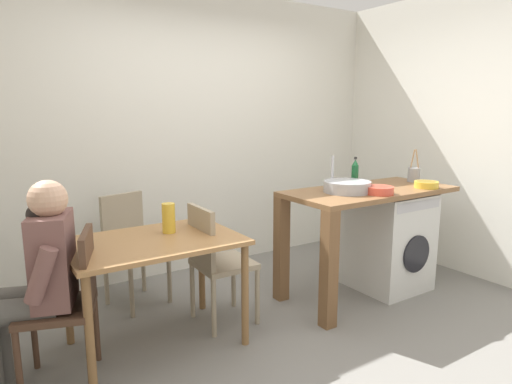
{
  "coord_description": "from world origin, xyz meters",
  "views": [
    {
      "loc": [
        -1.85,
        -2.23,
        1.57
      ],
      "look_at": [
        -0.11,
        0.45,
        0.98
      ],
      "focal_mm": 30.97,
      "sensor_mm": 36.0,
      "label": 1
    }
  ],
  "objects_px": {
    "chair_opposite": "(215,258)",
    "utensil_crock": "(414,174)",
    "washing_machine": "(388,240)",
    "chair_spare_by_wall": "(131,242)",
    "bottle_tall_green": "(355,173)",
    "colander": "(426,184)",
    "mixing_bowl": "(379,190)",
    "vase": "(169,218)",
    "seated_person": "(37,274)",
    "chair_person_seat": "(71,298)",
    "dining_table": "(154,253)"
  },
  "relations": [
    {
      "from": "chair_person_seat",
      "to": "chair_opposite",
      "type": "bearing_deg",
      "value": -61.56
    },
    {
      "from": "dining_table",
      "to": "vase",
      "type": "height_order",
      "value": "vase"
    },
    {
      "from": "chair_opposite",
      "to": "utensil_crock",
      "type": "distance_m",
      "value": 2.06
    },
    {
      "from": "washing_machine",
      "to": "colander",
      "type": "distance_m",
      "value": 0.59
    },
    {
      "from": "chair_opposite",
      "to": "vase",
      "type": "xyz_separation_m",
      "value": [
        -0.33,
        0.05,
        0.33
      ]
    },
    {
      "from": "washing_machine",
      "to": "mixing_bowl",
      "type": "distance_m",
      "value": 0.67
    },
    {
      "from": "vase",
      "to": "chair_spare_by_wall",
      "type": "bearing_deg",
      "value": 96.02
    },
    {
      "from": "chair_opposite",
      "to": "mixing_bowl",
      "type": "relative_size",
      "value": 4.04
    },
    {
      "from": "bottle_tall_green",
      "to": "colander",
      "type": "xyz_separation_m",
      "value": [
        0.46,
        -0.38,
        -0.09
      ]
    },
    {
      "from": "washing_machine",
      "to": "colander",
      "type": "bearing_deg",
      "value": -49.26
    },
    {
      "from": "washing_machine",
      "to": "dining_table",
      "type": "bearing_deg",
      "value": 175.65
    },
    {
      "from": "chair_spare_by_wall",
      "to": "utensil_crock",
      "type": "height_order",
      "value": "utensil_crock"
    },
    {
      "from": "chair_person_seat",
      "to": "chair_opposite",
      "type": "relative_size",
      "value": 1.0
    },
    {
      "from": "chair_person_seat",
      "to": "seated_person",
      "type": "distance_m",
      "value": 0.23
    },
    {
      "from": "dining_table",
      "to": "seated_person",
      "type": "height_order",
      "value": "seated_person"
    },
    {
      "from": "utensil_crock",
      "to": "colander",
      "type": "xyz_separation_m",
      "value": [
        -0.18,
        -0.27,
        -0.04
      ]
    },
    {
      "from": "washing_machine",
      "to": "vase",
      "type": "bearing_deg",
      "value": 172.41
    },
    {
      "from": "chair_spare_by_wall",
      "to": "bottle_tall_green",
      "type": "relative_size",
      "value": 3.5
    },
    {
      "from": "chair_spare_by_wall",
      "to": "utensil_crock",
      "type": "xyz_separation_m",
      "value": [
        2.39,
        -0.88,
        0.48
      ]
    },
    {
      "from": "vase",
      "to": "seated_person",
      "type": "bearing_deg",
      "value": -168.58
    },
    {
      "from": "washing_machine",
      "to": "chair_spare_by_wall",
      "type": "bearing_deg",
      "value": 155.27
    },
    {
      "from": "seated_person",
      "to": "vase",
      "type": "height_order",
      "value": "seated_person"
    },
    {
      "from": "washing_machine",
      "to": "chair_person_seat",
      "type": "bearing_deg",
      "value": 179.22
    },
    {
      "from": "seated_person",
      "to": "colander",
      "type": "distance_m",
      "value": 3.02
    },
    {
      "from": "washing_machine",
      "to": "colander",
      "type": "xyz_separation_m",
      "value": [
        0.19,
        -0.22,
        0.52
      ]
    },
    {
      "from": "chair_person_seat",
      "to": "bottle_tall_green",
      "type": "height_order",
      "value": "bottle_tall_green"
    },
    {
      "from": "seated_person",
      "to": "bottle_tall_green",
      "type": "bearing_deg",
      "value": -69.48
    },
    {
      "from": "mixing_bowl",
      "to": "chair_opposite",
      "type": "bearing_deg",
      "value": 161.98
    },
    {
      "from": "chair_person_seat",
      "to": "seated_person",
      "type": "relative_size",
      "value": 0.75
    },
    {
      "from": "chair_opposite",
      "to": "chair_spare_by_wall",
      "type": "bearing_deg",
      "value": -150.54
    },
    {
      "from": "chair_spare_by_wall",
      "to": "vase",
      "type": "bearing_deg",
      "value": 79.78
    },
    {
      "from": "colander",
      "to": "chair_person_seat",
      "type": "bearing_deg",
      "value": 174.89
    },
    {
      "from": "washing_machine",
      "to": "utensil_crock",
      "type": "xyz_separation_m",
      "value": [
        0.37,
        0.05,
        0.56
      ]
    },
    {
      "from": "chair_person_seat",
      "to": "chair_spare_by_wall",
      "type": "relative_size",
      "value": 1.0
    },
    {
      "from": "bottle_tall_green",
      "to": "utensil_crock",
      "type": "xyz_separation_m",
      "value": [
        0.64,
        -0.11,
        -0.05
      ]
    },
    {
      "from": "seated_person",
      "to": "chair_spare_by_wall",
      "type": "bearing_deg",
      "value": -24.03
    },
    {
      "from": "vase",
      "to": "mixing_bowl",
      "type": "bearing_deg",
      "value": -16.14
    },
    {
      "from": "washing_machine",
      "to": "vase",
      "type": "relative_size",
      "value": 4.19
    },
    {
      "from": "washing_machine",
      "to": "seated_person",
      "type": "bearing_deg",
      "value": 178.21
    },
    {
      "from": "chair_spare_by_wall",
      "to": "colander",
      "type": "xyz_separation_m",
      "value": [
        2.21,
        -1.15,
        0.44
      ]
    },
    {
      "from": "utensil_crock",
      "to": "colander",
      "type": "bearing_deg",
      "value": -123.7
    },
    {
      "from": "chair_spare_by_wall",
      "to": "washing_machine",
      "type": "relative_size",
      "value": 1.05
    },
    {
      "from": "dining_table",
      "to": "mixing_bowl",
      "type": "distance_m",
      "value": 1.79
    },
    {
      "from": "bottle_tall_green",
      "to": "colander",
      "type": "height_order",
      "value": "bottle_tall_green"
    },
    {
      "from": "chair_spare_by_wall",
      "to": "washing_machine",
      "type": "xyz_separation_m",
      "value": [
        2.02,
        -0.93,
        -0.08
      ]
    },
    {
      "from": "chair_spare_by_wall",
      "to": "utensil_crock",
      "type": "relative_size",
      "value": 3.0
    },
    {
      "from": "mixing_bowl",
      "to": "utensil_crock",
      "type": "bearing_deg",
      "value": 18.7
    },
    {
      "from": "dining_table",
      "to": "bottle_tall_green",
      "type": "bearing_deg",
      "value": 0.17
    },
    {
      "from": "chair_opposite",
      "to": "utensil_crock",
      "type": "relative_size",
      "value": 3.0
    },
    {
      "from": "chair_spare_by_wall",
      "to": "seated_person",
      "type": "relative_size",
      "value": 0.75
    }
  ]
}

